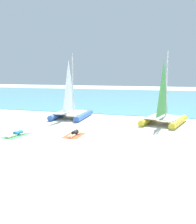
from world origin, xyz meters
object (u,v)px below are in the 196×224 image
Objects in this scene: towel_left at (16,136)px; sunbather_left at (17,134)px; sailboat_yellow at (164,113)px; sunbather_right at (74,133)px; towel_right at (74,135)px; sailboat_blue at (71,109)px.

towel_left is 0.14m from sunbather_left.
sailboat_yellow is 3.06× the size of towel_left.
sunbather_right is (3.57, 1.23, 0.00)m from sunbather_left.
sunbather_left is at bearing -130.00° from sailboat_yellow.
towel_right is (3.57, 1.16, -0.13)m from sunbather_left.
towel_left is 3.78m from towel_right.
sunbather_left is 1.00× the size of sunbather_right.
towel_left is (-8.89, -7.10, -0.86)m from sailboat_yellow.
sailboat_blue reaches higher than sunbather_right.
sailboat_blue is 3.71× the size of sunbather_left.
sailboat_yellow is at bearing 45.74° from sunbather_right.
sailboat_yellow is 11.41m from towel_left.
towel_left is at bearing -161.94° from sunbather_right.
sunbather_left is (-0.69, -7.24, -0.74)m from sailboat_blue.
sailboat_blue is 7.39m from towel_left.
sailboat_blue reaches higher than sailboat_yellow.
towel_left is 3.80m from sunbather_right.
towel_right is (-5.31, -5.87, -0.86)m from sailboat_yellow.
sailboat_yellow is at bearing -5.74° from sailboat_blue.
sailboat_yellow is 3.72× the size of sunbather_right.
sunbather_left is at bearing -99.72° from sailboat_blue.
sailboat_blue reaches higher than towel_right.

